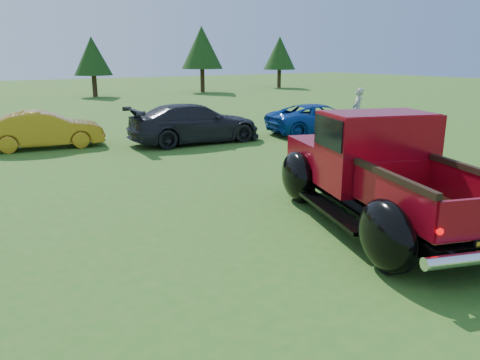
% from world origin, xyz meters
% --- Properties ---
extents(ground, '(120.00, 120.00, 0.00)m').
position_xyz_m(ground, '(0.00, 0.00, 0.00)').
color(ground, '#2B611B').
rests_on(ground, ground).
extents(tree_mid_right, '(2.82, 2.82, 4.40)m').
position_xyz_m(tree_mid_right, '(6.00, 30.00, 2.97)').
color(tree_mid_right, '#332114').
rests_on(tree_mid_right, ground).
extents(tree_east, '(3.46, 3.46, 5.40)m').
position_xyz_m(tree_east, '(15.00, 29.50, 3.66)').
color(tree_east, '#332114').
rests_on(tree_east, ground).
extents(tree_far_east, '(3.07, 3.07, 4.80)m').
position_xyz_m(tree_far_east, '(24.00, 30.50, 3.25)').
color(tree_far_east, '#332114').
rests_on(tree_far_east, ground).
extents(pickup_truck, '(3.92, 5.76, 2.01)m').
position_xyz_m(pickup_truck, '(2.18, -0.31, 0.95)').
color(pickup_truck, black).
rests_on(pickup_truck, ground).
extents(show_car_yellow, '(3.89, 1.87, 1.23)m').
position_xyz_m(show_car_yellow, '(-1.50, 10.48, 0.61)').
color(show_car_yellow, '#B98018').
rests_on(show_car_yellow, ground).
extents(show_car_grey, '(4.86, 2.29, 1.37)m').
position_xyz_m(show_car_grey, '(3.17, 8.64, 0.68)').
color(show_car_grey, black).
rests_on(show_car_grey, ground).
extents(show_car_blue, '(4.52, 2.70, 1.18)m').
position_xyz_m(show_car_blue, '(8.16, 7.60, 0.59)').
color(show_car_blue, navy).
rests_on(show_car_blue, ground).
extents(spectator, '(0.77, 0.69, 1.76)m').
position_xyz_m(spectator, '(9.83, 7.23, 0.88)').
color(spectator, '#ADA996').
rests_on(spectator, ground).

